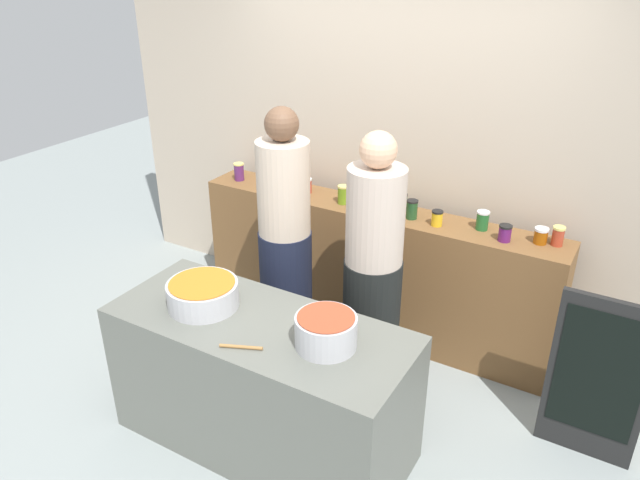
{
  "coord_description": "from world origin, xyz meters",
  "views": [
    {
      "loc": [
        1.66,
        -2.48,
        2.67
      ],
      "look_at": [
        0.0,
        0.35,
        1.05
      ],
      "focal_mm": 34.12,
      "sensor_mm": 36.0,
      "label": 1
    }
  ],
  "objects_px": {
    "preserve_jar_4": "(307,186)",
    "cooking_pot_center": "(326,331)",
    "preserve_jar_0": "(239,172)",
    "preserve_jar_9": "(437,218)",
    "preserve_jar_10": "(482,220)",
    "cook_with_tongs": "(285,254)",
    "cook_in_cap": "(372,284)",
    "preserve_jar_13": "(558,236)",
    "preserve_jar_5": "(343,195)",
    "preserve_jar_3": "(293,184)",
    "preserve_jar_11": "(505,233)",
    "cooking_pot_left": "(203,294)",
    "preserve_jar_1": "(269,176)",
    "preserve_jar_8": "(412,209)",
    "preserve_jar_2": "(279,180)",
    "wooden_spoon": "(241,347)",
    "preserve_jar_12": "(541,236)",
    "preserve_jar_6": "(379,199)",
    "preserve_jar_7": "(402,203)"
  },
  "relations": [
    {
      "from": "cook_in_cap",
      "to": "preserve_jar_0",
      "type": "bearing_deg",
      "value": 156.56
    },
    {
      "from": "preserve_jar_10",
      "to": "preserve_jar_4",
      "type": "bearing_deg",
      "value": -178.78
    },
    {
      "from": "preserve_jar_3",
      "to": "preserve_jar_6",
      "type": "distance_m",
      "value": 0.7
    },
    {
      "from": "preserve_jar_4",
      "to": "cooking_pot_center",
      "type": "height_order",
      "value": "preserve_jar_4"
    },
    {
      "from": "preserve_jar_2",
      "to": "wooden_spoon",
      "type": "distance_m",
      "value": 1.87
    },
    {
      "from": "preserve_jar_1",
      "to": "preserve_jar_11",
      "type": "distance_m",
      "value": 1.84
    },
    {
      "from": "preserve_jar_11",
      "to": "cook_with_tongs",
      "type": "distance_m",
      "value": 1.4
    },
    {
      "from": "cooking_pot_left",
      "to": "cook_in_cap",
      "type": "bearing_deg",
      "value": 47.54
    },
    {
      "from": "preserve_jar_9",
      "to": "preserve_jar_10",
      "type": "xyz_separation_m",
      "value": [
        0.27,
        0.09,
        0.01
      ]
    },
    {
      "from": "cooking_pot_center",
      "to": "preserve_jar_6",
      "type": "bearing_deg",
      "value": 105.17
    },
    {
      "from": "preserve_jar_5",
      "to": "preserve_jar_11",
      "type": "xyz_separation_m",
      "value": [
        1.16,
        -0.02,
        -0.01
      ]
    },
    {
      "from": "preserve_jar_0",
      "to": "preserve_jar_9",
      "type": "bearing_deg",
      "value": -0.83
    },
    {
      "from": "preserve_jar_2",
      "to": "wooden_spoon",
      "type": "xyz_separation_m",
      "value": [
        0.87,
        -1.65,
        -0.19
      ]
    },
    {
      "from": "preserve_jar_9",
      "to": "preserve_jar_6",
      "type": "bearing_deg",
      "value": 172.61
    },
    {
      "from": "preserve_jar_10",
      "to": "cooking_pot_center",
      "type": "distance_m",
      "value": 1.49
    },
    {
      "from": "preserve_jar_11",
      "to": "preserve_jar_12",
      "type": "xyz_separation_m",
      "value": [
        0.2,
        0.08,
        -0.0
      ]
    },
    {
      "from": "preserve_jar_8",
      "to": "cooking_pot_left",
      "type": "distance_m",
      "value": 1.55
    },
    {
      "from": "cook_in_cap",
      "to": "preserve_jar_10",
      "type": "bearing_deg",
      "value": 58.51
    },
    {
      "from": "preserve_jar_13",
      "to": "preserve_jar_5",
      "type": "bearing_deg",
      "value": -176.69
    },
    {
      "from": "preserve_jar_13",
      "to": "preserve_jar_4",
      "type": "bearing_deg",
      "value": -178.79
    },
    {
      "from": "preserve_jar_3",
      "to": "preserve_jar_13",
      "type": "xyz_separation_m",
      "value": [
        1.89,
        0.06,
        0.0
      ]
    },
    {
      "from": "preserve_jar_0",
      "to": "cook_with_tongs",
      "type": "xyz_separation_m",
      "value": [
        0.84,
        -0.63,
        -0.22
      ]
    },
    {
      "from": "preserve_jar_5",
      "to": "cook_with_tongs",
      "type": "height_order",
      "value": "cook_with_tongs"
    },
    {
      "from": "preserve_jar_6",
      "to": "cooking_pot_center",
      "type": "bearing_deg",
      "value": -74.83
    },
    {
      "from": "cook_with_tongs",
      "to": "preserve_jar_6",
      "type": "bearing_deg",
      "value": 62.17
    },
    {
      "from": "preserve_jar_4",
      "to": "cook_with_tongs",
      "type": "relative_size",
      "value": 0.06
    },
    {
      "from": "preserve_jar_3",
      "to": "preserve_jar_11",
      "type": "bearing_deg",
      "value": -1.47
    },
    {
      "from": "preserve_jar_3",
      "to": "cook_in_cap",
      "type": "relative_size",
      "value": 0.07
    },
    {
      "from": "preserve_jar_9",
      "to": "preserve_jar_10",
      "type": "relative_size",
      "value": 0.83
    },
    {
      "from": "preserve_jar_10",
      "to": "cook_with_tongs",
      "type": "xyz_separation_m",
      "value": [
        -1.08,
        -0.7,
        -0.22
      ]
    },
    {
      "from": "preserve_jar_1",
      "to": "preserve_jar_7",
      "type": "distance_m",
      "value": 1.11
    },
    {
      "from": "preserve_jar_13",
      "to": "cooking_pot_left",
      "type": "xyz_separation_m",
      "value": [
        -1.59,
        -1.47,
        -0.14
      ]
    },
    {
      "from": "cooking_pot_center",
      "to": "preserve_jar_11",
      "type": "bearing_deg",
      "value": 69.01
    },
    {
      "from": "preserve_jar_7",
      "to": "cook_with_tongs",
      "type": "relative_size",
      "value": 0.08
    },
    {
      "from": "preserve_jar_3",
      "to": "preserve_jar_12",
      "type": "bearing_deg",
      "value": 1.23
    },
    {
      "from": "preserve_jar_7",
      "to": "preserve_jar_10",
      "type": "relative_size",
      "value": 1.08
    },
    {
      "from": "preserve_jar_4",
      "to": "cook_with_tongs",
      "type": "bearing_deg",
      "value": -70.14
    },
    {
      "from": "preserve_jar_13",
      "to": "cooking_pot_center",
      "type": "xyz_separation_m",
      "value": [
        -0.81,
        -1.45,
        -0.12
      ]
    },
    {
      "from": "preserve_jar_10",
      "to": "preserve_jar_9",
      "type": "bearing_deg",
      "value": -161.53
    },
    {
      "from": "preserve_jar_13",
      "to": "cooking_pot_left",
      "type": "relative_size",
      "value": 0.31
    },
    {
      "from": "preserve_jar_3",
      "to": "preserve_jar_12",
      "type": "distance_m",
      "value": 1.8
    },
    {
      "from": "preserve_jar_1",
      "to": "cooking_pot_center",
      "type": "relative_size",
      "value": 0.4
    },
    {
      "from": "cooking_pot_center",
      "to": "preserve_jar_10",
      "type": "bearing_deg",
      "value": 76.6
    },
    {
      "from": "preserve_jar_1",
      "to": "cook_with_tongs",
      "type": "relative_size",
      "value": 0.07
    },
    {
      "from": "preserve_jar_4",
      "to": "cooking_pot_left",
      "type": "height_order",
      "value": "preserve_jar_4"
    },
    {
      "from": "preserve_jar_9",
      "to": "preserve_jar_13",
      "type": "bearing_deg",
      "value": 7.77
    },
    {
      "from": "preserve_jar_9",
      "to": "cooking_pot_center",
      "type": "xyz_separation_m",
      "value": [
        -0.07,
        -1.35,
        -0.11
      ]
    },
    {
      "from": "preserve_jar_0",
      "to": "preserve_jar_6",
      "type": "distance_m",
      "value": 1.19
    },
    {
      "from": "preserve_jar_0",
      "to": "preserve_jar_8",
      "type": "relative_size",
      "value": 1.05
    },
    {
      "from": "preserve_jar_3",
      "to": "cook_with_tongs",
      "type": "distance_m",
      "value": 0.76
    }
  ]
}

